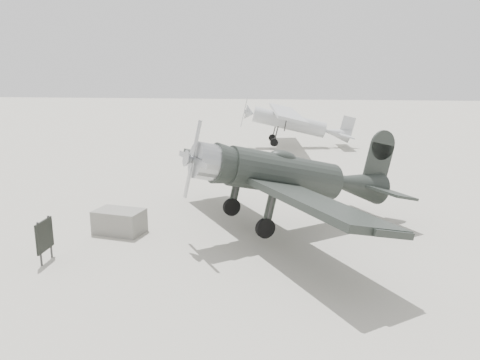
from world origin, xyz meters
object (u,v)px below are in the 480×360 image
object	(u,v)px
lowwing_monoplane	(293,176)
equipment_block	(119,221)
highwing_monoplane	(294,120)
sign_board	(44,236)

from	to	relation	value
lowwing_monoplane	equipment_block	world-z (taller)	lowwing_monoplane
lowwing_monoplane	highwing_monoplane	size ratio (longest dim) A/B	0.93
lowwing_monoplane	highwing_monoplane	distance (m)	19.92
highwing_monoplane	sign_board	size ratio (longest dim) A/B	8.59
lowwing_monoplane	equipment_block	size ratio (longest dim) A/B	6.45
sign_board	lowwing_monoplane	bearing A→B (deg)	25.84
highwing_monoplane	equipment_block	bearing A→B (deg)	-112.83
lowwing_monoplane	highwing_monoplane	xyz separation A→B (m)	(-0.30, 19.92, 0.06)
sign_board	equipment_block	bearing A→B (deg)	63.74
lowwing_monoplane	sign_board	bearing A→B (deg)	174.88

